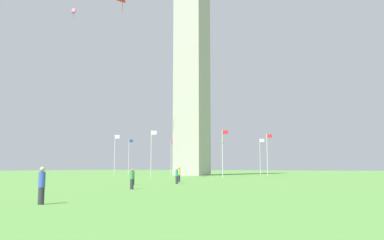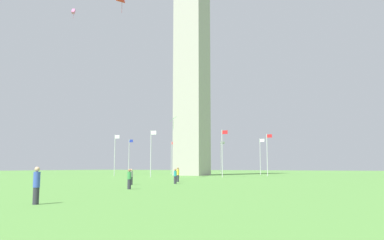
{
  "view_description": "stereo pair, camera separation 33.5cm",
  "coord_description": "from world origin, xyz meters",
  "px_view_note": "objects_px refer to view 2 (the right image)",
  "views": [
    {
      "loc": [
        36.49,
        -74.57,
        1.78
      ],
      "look_at": [
        0.0,
        0.0,
        11.87
      ],
      "focal_mm": 36.22,
      "sensor_mm": 36.0,
      "label": 1
    },
    {
      "loc": [
        36.79,
        -74.42,
        1.78
      ],
      "look_at": [
        0.0,
        0.0,
        11.87
      ],
      "focal_mm": 36.22,
      "sensor_mm": 36.0,
      "label": 2
    }
  ],
  "objects_px": {
    "flagpole_w": "(151,151)",
    "kite_red_delta": "(122,0)",
    "flagpole_sw": "(115,153)",
    "person_blue_shirt": "(36,186)",
    "kite_green_diamond": "(173,119)",
    "person_yellow_shirt": "(178,175)",
    "flagpole_e": "(221,156)",
    "person_green_shirt": "(129,179)",
    "kite_pink_box": "(73,11)",
    "obelisk_monument": "(192,48)",
    "flagpole_s": "(129,155)",
    "flagpole_se": "(172,156)",
    "flagpole_ne": "(260,155)",
    "flagpole_nw": "(222,151)",
    "person_gray_shirt": "(131,177)",
    "flagpole_n": "(267,153)",
    "person_teal_shirt": "(175,176)"
  },
  "relations": [
    {
      "from": "flagpole_n",
      "to": "kite_pink_box",
      "type": "bearing_deg",
      "value": -135.87
    },
    {
      "from": "flagpole_n",
      "to": "flagpole_ne",
      "type": "height_order",
      "value": "same"
    },
    {
      "from": "flagpole_w",
      "to": "flagpole_se",
      "type": "bearing_deg",
      "value": 112.5
    },
    {
      "from": "person_green_shirt",
      "to": "kite_pink_box",
      "type": "xyz_separation_m",
      "value": [
        -28.56,
        22.63,
        27.8
      ]
    },
    {
      "from": "flagpole_e",
      "to": "flagpole_w",
      "type": "height_order",
      "value": "same"
    },
    {
      "from": "obelisk_monument",
      "to": "kite_pink_box",
      "type": "bearing_deg",
      "value": -111.55
    },
    {
      "from": "obelisk_monument",
      "to": "flagpole_s",
      "type": "xyz_separation_m",
      "value": [
        -16.32,
        0.0,
        -23.32
      ]
    },
    {
      "from": "person_green_shirt",
      "to": "flagpole_n",
      "type": "bearing_deg",
      "value": -12.31
    },
    {
      "from": "kite_green_diamond",
      "to": "person_yellow_shirt",
      "type": "bearing_deg",
      "value": -58.98
    },
    {
      "from": "flagpole_se",
      "to": "kite_pink_box",
      "type": "distance_m",
      "value": 44.54
    },
    {
      "from": "person_gray_shirt",
      "to": "flagpole_w",
      "type": "bearing_deg",
      "value": 5.99
    },
    {
      "from": "flagpole_sw",
      "to": "flagpole_n",
      "type": "bearing_deg",
      "value": 22.5
    },
    {
      "from": "flagpole_ne",
      "to": "person_teal_shirt",
      "type": "distance_m",
      "value": 49.99
    },
    {
      "from": "flagpole_ne",
      "to": "person_yellow_shirt",
      "type": "height_order",
      "value": "flagpole_ne"
    },
    {
      "from": "flagpole_nw",
      "to": "person_gray_shirt",
      "type": "height_order",
      "value": "flagpole_nw"
    },
    {
      "from": "flagpole_n",
      "to": "kite_red_delta",
      "type": "relative_size",
      "value": 2.69
    },
    {
      "from": "flagpole_ne",
      "to": "person_blue_shirt",
      "type": "bearing_deg",
      "value": -82.02
    },
    {
      "from": "person_blue_shirt",
      "to": "kite_red_delta",
      "type": "distance_m",
      "value": 47.66
    },
    {
      "from": "person_blue_shirt",
      "to": "person_yellow_shirt",
      "type": "distance_m",
      "value": 28.83
    },
    {
      "from": "flagpole_nw",
      "to": "person_gray_shirt",
      "type": "xyz_separation_m",
      "value": [
        2.44,
        -30.59,
        -3.72
      ]
    },
    {
      "from": "flagpole_se",
      "to": "person_yellow_shirt",
      "type": "height_order",
      "value": "flagpole_se"
    },
    {
      "from": "person_green_shirt",
      "to": "flagpole_nw",
      "type": "bearing_deg",
      "value": -4.27
    },
    {
      "from": "flagpole_w",
      "to": "kite_red_delta",
      "type": "relative_size",
      "value": 2.69
    },
    {
      "from": "kite_pink_box",
      "to": "flagpole_n",
      "type": "bearing_deg",
      "value": 44.13
    },
    {
      "from": "flagpole_nw",
      "to": "person_blue_shirt",
      "type": "distance_m",
      "value": 50.5
    },
    {
      "from": "person_green_shirt",
      "to": "kite_green_diamond",
      "type": "bearing_deg",
      "value": 8.52
    },
    {
      "from": "person_teal_shirt",
      "to": "kite_pink_box",
      "type": "bearing_deg",
      "value": 26.25
    },
    {
      "from": "flagpole_sw",
      "to": "person_blue_shirt",
      "type": "distance_m",
      "value": 59.64
    },
    {
      "from": "flagpole_e",
      "to": "person_gray_shirt",
      "type": "distance_m",
      "value": 60.32
    },
    {
      "from": "flagpole_w",
      "to": "person_green_shirt",
      "type": "bearing_deg",
      "value": -60.33
    },
    {
      "from": "flagpole_n",
      "to": "person_blue_shirt",
      "type": "distance_m",
      "value": 61.25
    },
    {
      "from": "person_yellow_shirt",
      "to": "person_gray_shirt",
      "type": "bearing_deg",
      "value": 153.28
    },
    {
      "from": "person_blue_shirt",
      "to": "kite_red_delta",
      "type": "relative_size",
      "value": 0.58
    },
    {
      "from": "obelisk_monument",
      "to": "flagpole_ne",
      "type": "height_order",
      "value": "obelisk_monument"
    },
    {
      "from": "flagpole_e",
      "to": "kite_green_diamond",
      "type": "bearing_deg",
      "value": -81.34
    },
    {
      "from": "flagpole_nw",
      "to": "kite_pink_box",
      "type": "relative_size",
      "value": 4.41
    },
    {
      "from": "flagpole_e",
      "to": "person_blue_shirt",
      "type": "relative_size",
      "value": 4.62
    },
    {
      "from": "kite_pink_box",
      "to": "person_teal_shirt",
      "type": "bearing_deg",
      "value": -24.22
    },
    {
      "from": "flagpole_w",
      "to": "kite_red_delta",
      "type": "height_order",
      "value": "kite_red_delta"
    },
    {
      "from": "person_gray_shirt",
      "to": "kite_red_delta",
      "type": "height_order",
      "value": "kite_red_delta"
    },
    {
      "from": "flagpole_nw",
      "to": "person_gray_shirt",
      "type": "distance_m",
      "value": 30.91
    },
    {
      "from": "flagpole_se",
      "to": "kite_green_diamond",
      "type": "xyz_separation_m",
      "value": [
        16.79,
        -29.38,
        5.28
      ]
    },
    {
      "from": "person_yellow_shirt",
      "to": "kite_green_diamond",
      "type": "relative_size",
      "value": 0.76
    },
    {
      "from": "flagpole_e",
      "to": "person_blue_shirt",
      "type": "bearing_deg",
      "value": -74.29
    },
    {
      "from": "kite_pink_box",
      "to": "kite_green_diamond",
      "type": "xyz_separation_m",
      "value": [
        15.47,
        8.05,
        -18.81
      ]
    },
    {
      "from": "flagpole_se",
      "to": "kite_pink_box",
      "type": "bearing_deg",
      "value": -87.99
    },
    {
      "from": "obelisk_monument",
      "to": "flagpole_sw",
      "type": "relative_size",
      "value": 6.75
    },
    {
      "from": "flagpole_ne",
      "to": "flagpole_e",
      "type": "xyz_separation_m",
      "value": [
        -11.58,
        4.8,
        0.0
      ]
    },
    {
      "from": "flagpole_w",
      "to": "flagpole_nw",
      "type": "relative_size",
      "value": 1.0
    },
    {
      "from": "obelisk_monument",
      "to": "person_teal_shirt",
      "type": "xyz_separation_m",
      "value": [
        16.8,
        -38.0,
        -27.05
      ]
    }
  ]
}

